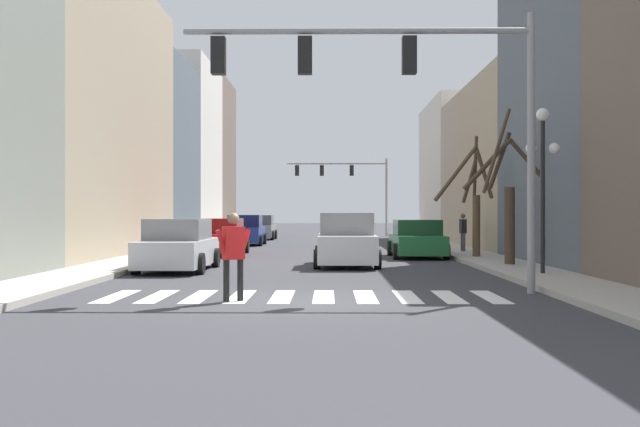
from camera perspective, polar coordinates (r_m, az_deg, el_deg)
The scene contains 18 objects.
ground_plane at distance 15.43m, azimuth -1.42°, elevation -6.70°, with size 240.00×240.00×0.00m, color #38383D.
sidewalk_right at distance 16.48m, azimuth 21.59°, elevation -6.01°, with size 2.09×90.00×0.15m.
building_row_left at distance 38.71m, azimuth -15.95°, elevation 6.11°, with size 6.00×55.12×12.44m.
building_row_right at distance 34.97m, azimuth 17.17°, elevation 4.60°, with size 6.00×48.08×10.86m.
crosswalk_stripes at distance 16.28m, azimuth -1.31°, elevation -6.34°, with size 8.55×2.60×0.01m.
traffic_signal_near at distance 17.19m, azimuth 6.12°, elevation 9.84°, with size 7.93×0.28×6.32m.
traffic_signal_far at distance 59.26m, azimuth 2.20°, elevation 2.74°, with size 7.96×0.28×6.14m.
street_lamp_right_corner at distance 21.59m, azimuth 16.61°, elevation 4.18°, with size 0.95×0.36×4.57m.
car_parked_right_mid at distance 23.93m, azimuth -10.76°, elevation -2.47°, with size 2.13×4.80×1.63m.
car_parked_right_near at distance 42.45m, azimuth -5.71°, elevation -1.34°, with size 2.16×4.19×1.71m.
car_at_intersection at distance 51.51m, azimuth -4.59°, elevation -1.12°, with size 2.14×4.32×1.67m.
car_parked_left_near at distance 30.73m, azimuth 7.40°, elevation -1.99°, with size 2.18×4.50×1.54m.
car_parked_left_far at distance 25.55m, azimuth 2.02°, elevation -2.15°, with size 2.17×4.62×1.81m.
car_driving_away_lane at distance 32.69m, azimuth -7.62°, elevation -1.84°, with size 2.17×4.88×1.58m.
pedestrian_crossing_street at distance 15.42m, azimuth -6.62°, elevation -2.70°, with size 0.71×0.48×1.81m.
pedestrian_waiting_at_curb at distance 33.27m, azimuth 10.84°, elevation -1.15°, with size 0.27×0.71×1.65m.
street_tree_right_mid at distance 29.43m, azimuth 11.60°, elevation 0.97°, with size 2.46×1.58×4.64m.
street_tree_left_mid at distance 25.09m, azimuth 14.09°, elevation 0.98°, with size 3.15×1.54×5.08m.
Camera 1 is at (0.56, -15.31, 1.81)m, focal length 42.00 mm.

